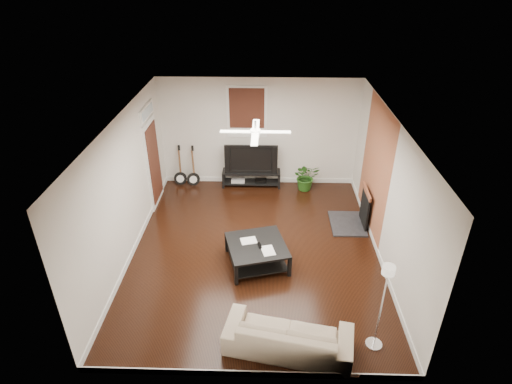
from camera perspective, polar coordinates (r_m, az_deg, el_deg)
room at (r=7.95m, az=-0.08°, el=0.14°), size 5.01×6.01×2.81m
brick_accent at (r=9.12m, az=15.97°, el=3.01°), size 0.02×2.20×2.80m
fireplace at (r=9.49m, az=13.51°, el=-2.02°), size 0.80×1.10×0.92m
window_back at (r=10.45m, az=-1.26°, el=10.86°), size 1.00×0.06×1.30m
door_left at (r=10.07m, az=-13.94°, el=4.92°), size 0.08×1.00×2.50m
tv_stand at (r=10.96m, az=-0.64°, el=1.89°), size 1.50×0.40×0.42m
tv at (r=10.71m, az=-0.65°, el=4.77°), size 1.35×0.18×0.77m
coffee_table at (r=8.25m, az=0.11°, el=-8.41°), size 1.33×1.33×0.46m
sofa at (r=6.72m, az=4.43°, el=-18.92°), size 2.05×1.12×0.57m
floor_lamp at (r=6.63m, az=16.71°, el=-14.91°), size 0.31×0.31×1.58m
potted_plant at (r=10.79m, az=6.86°, el=2.10°), size 0.73×0.65×0.73m
guitar_left at (r=11.01m, az=-10.44°, el=3.44°), size 0.37×0.29×1.08m
guitar_right at (r=10.92m, az=-8.67°, el=3.37°), size 0.39×0.32×1.08m
ceiling_fan at (r=7.43m, az=-0.09°, el=8.23°), size 1.24×1.24×0.32m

